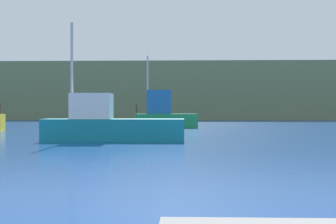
% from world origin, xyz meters
% --- Properties ---
extents(hillside_backdrop, '(140.00, 15.02, 7.92)m').
position_xyz_m(hillside_backdrop, '(0.00, 74.48, 3.96)').
color(hillside_backdrop, '#6B7A51').
rests_on(hillside_backdrop, ground).
extents(fishing_boat_teal, '(6.20, 1.76, 5.23)m').
position_xyz_m(fishing_boat_teal, '(-5.59, 20.69, 0.74)').
color(fishing_boat_teal, teal).
rests_on(fishing_boat_teal, ground).
extents(fishing_boat_green, '(4.79, 1.92, 5.45)m').
position_xyz_m(fishing_boat_green, '(-3.97, 37.22, 1.02)').
color(fishing_boat_green, '#1E8C4C').
rests_on(fishing_boat_green, ground).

